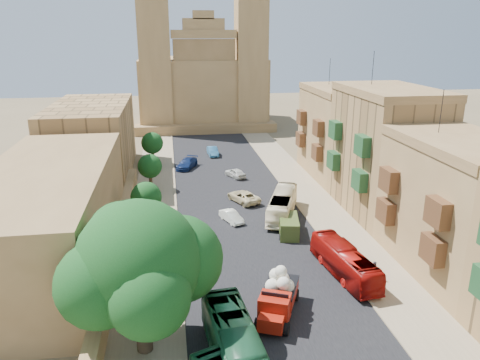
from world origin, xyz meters
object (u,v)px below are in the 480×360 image
object	(u,v)px
bus_green_north	(237,352)
pedestrian_a	(374,270)
olive_pickup	(289,226)
church	(202,80)
ficus_tree	(141,266)
car_white_a	(231,216)
street_tree_a	(140,248)
bus_cream_east	(282,205)
street_tree_d	(152,143)
car_blue_b	(213,151)
street_tree_b	(146,197)
red_truck	(278,296)
bus_red_east	(345,262)
car_blue_a	(199,237)
pedestrian_c	(346,248)
car_dkblue	(187,164)
car_white_b	(235,173)
car_cream	(243,197)
street_tree_c	(150,166)

from	to	relation	value
bus_green_north	pedestrian_a	bearing A→B (deg)	31.08
olive_pickup	bus_green_north	world-z (taller)	bus_green_north
church	ficus_tree	distance (m)	75.28
car_white_a	ficus_tree	bearing A→B (deg)	-134.19
street_tree_a	bus_cream_east	distance (m)	19.43
church	olive_pickup	bearing A→B (deg)	-86.10
bus_cream_east	church	bearing A→B (deg)	-64.32
street_tree_d	car_blue_b	xyz separation A→B (m)	(9.50, 4.21, -2.67)
bus_cream_east	street_tree_b	bearing A→B (deg)	23.97
street_tree_b	bus_green_north	distance (m)	23.83
red_truck	bus_red_east	xyz separation A→B (m)	(6.74, 4.70, -0.25)
pedestrian_a	olive_pickup	bearing A→B (deg)	-75.49
car_blue_a	pedestrian_a	bearing A→B (deg)	-56.57
bus_red_east	bus_cream_east	xyz separation A→B (m)	(-2.00, 13.54, 0.09)
car_blue_a	pedestrian_c	distance (m)	13.72
red_truck	pedestrian_c	bearing A→B (deg)	44.28
car_blue_a	car_dkblue	distance (m)	26.21
car_blue_a	pedestrian_c	size ratio (longest dim) A/B	2.52
church	car_blue_a	world-z (taller)	church
bus_cream_east	car_blue_a	bearing A→B (deg)	51.57
olive_pickup	street_tree_d	bearing A→B (deg)	116.57
bus_red_east	car_blue_a	bearing A→B (deg)	-42.15
bus_red_east	pedestrian_a	distance (m)	2.41
street_tree_b	car_blue_a	distance (m)	7.42
bus_cream_east	pedestrian_c	distance (m)	10.85
pedestrian_a	street_tree_a	bearing A→B (deg)	-16.32
bus_cream_east	pedestrian_a	distance (m)	15.14
bus_red_east	street_tree_d	bearing A→B (deg)	-73.47
street_tree_d	red_truck	world-z (taller)	street_tree_d
car_dkblue	car_white_b	xyz separation A→B (m)	(6.45, -5.58, -0.07)
bus_cream_east	car_dkblue	xyz separation A→B (m)	(-9.50, 20.58, -0.63)
bus_red_east	car_cream	size ratio (longest dim) A/B	1.86
church	street_tree_b	distance (m)	55.87
church	pedestrian_c	distance (m)	65.20
car_cream	street_tree_d	bearing A→B (deg)	-83.06
olive_pickup	pedestrian_a	world-z (taller)	olive_pickup
car_blue_a	bus_green_north	bearing A→B (deg)	-110.22
car_blue_a	car_cream	xyz separation A→B (m)	(6.00, 10.72, -0.03)
ficus_tree	bus_green_north	bearing A→B (deg)	-29.06
street_tree_d	red_truck	xyz separation A→B (m)	(9.76, -41.46, -1.86)
street_tree_b	car_blue_b	bearing A→B (deg)	71.39
car_white_a	car_dkblue	world-z (taller)	car_dkblue
bus_green_north	pedestrian_c	distance (m)	18.01
pedestrian_a	bus_cream_east	bearing A→B (deg)	-85.00
street_tree_c	car_blue_a	size ratio (longest dim) A/B	1.15
car_white_a	car_white_b	distance (m)	15.92
car_dkblue	pedestrian_c	bearing A→B (deg)	-42.99
street_tree_a	car_blue_b	world-z (taller)	street_tree_a
car_dkblue	car_white_a	bearing A→B (deg)	-55.62
red_truck	car_white_a	bearing A→B (deg)	93.19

